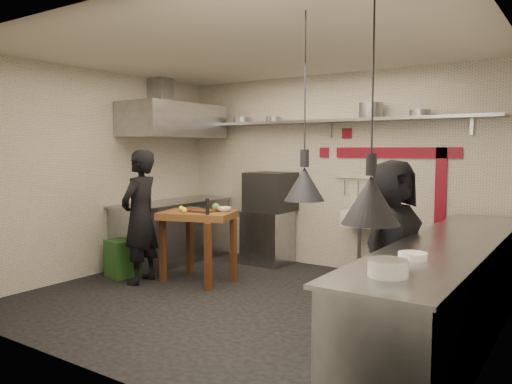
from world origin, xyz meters
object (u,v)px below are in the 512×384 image
Objects in this scene: oven_stand at (268,237)px; chef_left at (140,217)px; prep_table at (198,247)px; chef_right at (391,244)px; green_bin at (123,258)px; combi_oven at (271,192)px.

oven_stand is 0.47× the size of chef_left.
chef_right is (2.63, -0.20, 0.35)m from prep_table.
chef_right is (3.21, 0.25, -0.05)m from chef_left.
prep_table reaches higher than oven_stand.
chef_left is (-0.77, -1.84, 0.46)m from oven_stand.
green_bin is 0.54× the size of prep_table.
chef_right is (2.45, -1.59, 0.41)m from oven_stand.
chef_left reaches higher than oven_stand.
chef_left reaches higher than green_bin.
combi_oven is 0.69× the size of prep_table.
green_bin is (-1.22, -1.75, -0.15)m from oven_stand.
combi_oven is 1.28× the size of green_bin.
oven_stand is 2.94m from chef_right.
oven_stand is at bearing 146.20° from chef_left.
chef_left is (0.45, -0.08, 0.61)m from green_bin.
chef_right reaches higher than green_bin.
prep_table is (1.03, 0.37, 0.21)m from green_bin.
prep_table is at bearing 19.97° from green_bin.
chef_right reaches higher than prep_table.
green_bin is 0.31× the size of chef_right.
green_bin is at bearing -178.45° from prep_table.
combi_oven is at bearing 20.41° from oven_stand.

